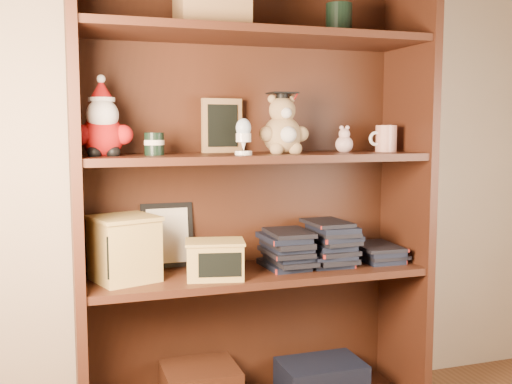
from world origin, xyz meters
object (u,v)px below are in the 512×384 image
Objects in this scene: grad_teddy_bear at (283,130)px; teacher_mug at (386,139)px; bookcase at (251,202)px; treats_box at (124,248)px.

grad_teddy_bear is 0.40m from teacher_mug.
treats_box is (-0.44, -0.05, -0.12)m from bookcase.
bookcase is at bearing 174.17° from teacher_mug.
bookcase is at bearing 149.35° from grad_teddy_bear.
teacher_mug is at bearing -5.83° from bookcase.
bookcase is 0.28m from grad_teddy_bear.
grad_teddy_bear is 0.88× the size of treats_box.
teacher_mug is (0.50, -0.05, 0.22)m from bookcase.
grad_teddy_bear is (0.10, -0.06, 0.25)m from bookcase.
teacher_mug is (0.40, 0.01, -0.03)m from grad_teddy_bear.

